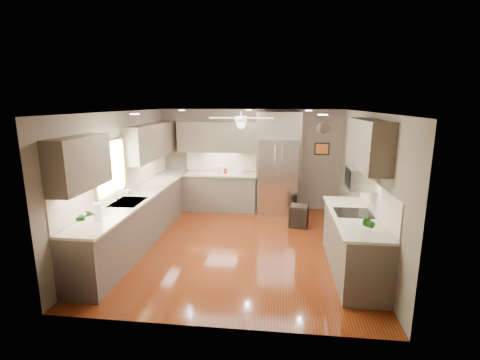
% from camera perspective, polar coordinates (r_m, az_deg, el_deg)
% --- Properties ---
extents(floor, '(5.00, 5.00, 0.00)m').
position_cam_1_polar(floor, '(6.74, -0.13, -10.63)').
color(floor, '#481809').
rests_on(floor, ground).
extents(ceiling, '(5.00, 5.00, 0.00)m').
position_cam_1_polar(ceiling, '(6.20, -0.14, 11.13)').
color(ceiling, white).
rests_on(ceiling, ground).
extents(wall_back, '(4.50, 0.00, 4.50)m').
position_cam_1_polar(wall_back, '(8.80, 1.77, 3.39)').
color(wall_back, '#685C4F').
rests_on(wall_back, ground).
extents(wall_front, '(4.50, 0.00, 4.50)m').
position_cam_1_polar(wall_front, '(3.98, -4.36, -8.18)').
color(wall_front, '#685C4F').
rests_on(wall_front, ground).
extents(wall_left, '(0.00, 5.00, 5.00)m').
position_cam_1_polar(wall_left, '(6.98, -18.81, 0.27)').
color(wall_left, '#685C4F').
rests_on(wall_left, ground).
extents(wall_right, '(0.00, 5.00, 5.00)m').
position_cam_1_polar(wall_right, '(6.50, 19.99, -0.70)').
color(wall_right, '#685C4F').
rests_on(wall_right, ground).
extents(canister_c, '(0.12, 0.12, 0.17)m').
position_cam_1_polar(canister_c, '(8.64, -3.43, 1.72)').
color(canister_c, tan).
rests_on(canister_c, back_run).
extents(canister_d, '(0.12, 0.12, 0.13)m').
position_cam_1_polar(canister_d, '(8.60, -2.43, 1.48)').
color(canister_d, maroon).
rests_on(canister_d, back_run).
extents(soap_bottle, '(0.10, 0.10, 0.19)m').
position_cam_1_polar(soap_bottle, '(6.80, -17.87, -1.83)').
color(soap_bottle, white).
rests_on(soap_bottle, left_run).
extents(potted_plant_left, '(0.19, 0.14, 0.33)m').
position_cam_1_polar(potted_plant_left, '(5.35, -23.95, -5.40)').
color(potted_plant_left, '#1D5518').
rests_on(potted_plant_left, left_run).
extents(potted_plant_right, '(0.20, 0.19, 0.30)m').
position_cam_1_polar(potted_plant_right, '(5.03, 20.11, -6.40)').
color(potted_plant_right, '#1D5518').
rests_on(potted_plant_right, right_run).
extents(bowl, '(0.21, 0.21, 0.05)m').
position_cam_1_polar(bowl, '(8.56, 0.08, 1.19)').
color(bowl, tan).
rests_on(bowl, back_run).
extents(left_run, '(0.65, 4.70, 1.45)m').
position_cam_1_polar(left_run, '(7.19, -15.73, -5.51)').
color(left_run, brown).
rests_on(left_run, ground).
extents(back_run, '(1.85, 0.65, 1.45)m').
position_cam_1_polar(back_run, '(8.76, -3.17, -1.79)').
color(back_run, brown).
rests_on(back_run, ground).
extents(uppers, '(4.50, 4.70, 0.95)m').
position_cam_1_polar(uppers, '(7.06, -5.47, 6.14)').
color(uppers, brown).
rests_on(uppers, wall_left).
extents(window, '(0.05, 1.12, 0.92)m').
position_cam_1_polar(window, '(6.47, -20.63, 1.91)').
color(window, '#BFF2B2').
rests_on(window, wall_left).
extents(sink, '(0.50, 0.70, 0.32)m').
position_cam_1_polar(sink, '(6.49, -17.91, -3.70)').
color(sink, silver).
rests_on(sink, left_run).
extents(refrigerator, '(1.06, 0.75, 2.45)m').
position_cam_1_polar(refrigerator, '(8.44, 6.31, 2.50)').
color(refrigerator, silver).
rests_on(refrigerator, ground).
extents(right_run, '(0.70, 2.20, 1.45)m').
position_cam_1_polar(right_run, '(5.90, 18.13, -9.68)').
color(right_run, brown).
rests_on(right_run, ground).
extents(microwave, '(0.43, 0.55, 0.34)m').
position_cam_1_polar(microwave, '(5.87, 19.24, 0.30)').
color(microwave, silver).
rests_on(microwave, wall_right).
extents(ceiling_fan, '(1.18, 1.18, 0.32)m').
position_cam_1_polar(ceiling_fan, '(6.50, 0.18, 9.72)').
color(ceiling_fan, white).
rests_on(ceiling_fan, ceiling).
extents(recessed_lights, '(2.84, 3.14, 0.01)m').
position_cam_1_polar(recessed_lights, '(6.60, -0.08, 11.17)').
color(recessed_lights, white).
rests_on(recessed_lights, ceiling).
extents(wall_clock, '(0.30, 0.03, 0.30)m').
position_cam_1_polar(wall_clock, '(8.72, 13.45, 8.26)').
color(wall_clock, white).
rests_on(wall_clock, wall_back).
extents(framed_print, '(0.36, 0.03, 0.30)m').
position_cam_1_polar(framed_print, '(8.76, 13.29, 5.00)').
color(framed_print, black).
rests_on(framed_print, wall_back).
extents(stool, '(0.45, 0.45, 0.46)m').
position_cam_1_polar(stool, '(7.73, 9.64, -5.84)').
color(stool, black).
rests_on(stool, ground).
extents(paper_towel, '(0.12, 0.12, 0.29)m').
position_cam_1_polar(paper_towel, '(5.56, -22.33, -4.87)').
color(paper_towel, white).
rests_on(paper_towel, left_run).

